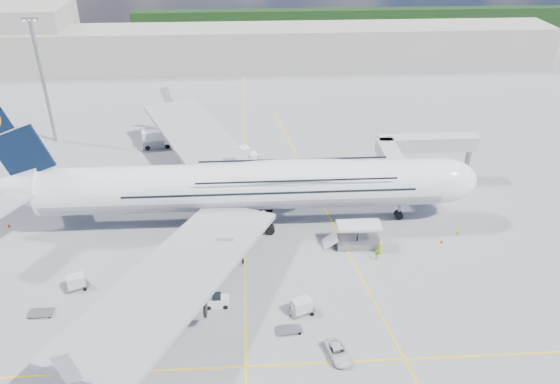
{
  "coord_description": "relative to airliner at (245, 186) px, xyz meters",
  "views": [
    {
      "loc": [
        1.24,
        -64.1,
        47.41
      ],
      "look_at": [
        5.56,
        8.0,
        6.7
      ],
      "focal_mm": 35.0,
      "sensor_mm": 36.0,
      "label": 1
    }
  ],
  "objects": [
    {
      "name": "ground",
      "position": [
        -0.26,
        -10.0,
        -6.87
      ],
      "size": [
        300.0,
        300.0,
        0.0
      ],
      "primitive_type": "plane",
      "color": "gray",
      "rests_on": "ground"
    },
    {
      "name": "taxi_line_main",
      "position": [
        -0.26,
        -10.0,
        -6.86
      ],
      "size": [
        0.25,
        220.0,
        0.01
      ],
      "primitive_type": "cube",
      "color": "yellow",
      "rests_on": "ground"
    },
    {
      "name": "taxi_line_cross",
      "position": [
        -0.26,
        -30.0,
        -6.86
      ],
      "size": [
        120.0,
        0.25,
        0.01
      ],
      "primitive_type": "cube",
      "color": "yellow",
      "rests_on": "ground"
    },
    {
      "name": "taxi_line_diag",
      "position": [
        13.74,
        -0.0,
        -6.86
      ],
      "size": [
        14.16,
        99.06,
        0.01
      ],
      "primitive_type": "cube",
      "rotation": [
        0.0,
        0.0,
        0.14
      ],
      "color": "yellow",
      "rests_on": "ground"
    },
    {
      "name": "airliner",
      "position": [
        0.0,
        0.0,
        0.0
      ],
      "size": [
        77.26,
        79.15,
        23.71
      ],
      "color": "white",
      "rests_on": "ground"
    },
    {
      "name": "jet_bridge",
      "position": [
        29.55,
        10.94,
        -0.02
      ],
      "size": [
        18.8,
        12.1,
        8.5
      ],
      "color": "#B7B7BC",
      "rests_on": "ground"
    },
    {
      "name": "cargo_loader",
      "position": [
        16.56,
        -7.11,
        -5.62
      ],
      "size": [
        8.53,
        3.2,
        3.67
      ],
      "color": "silver",
      "rests_on": "ground"
    },
    {
      "name": "light_mast",
      "position": [
        -40.26,
        35.0,
        6.34
      ],
      "size": [
        3.0,
        0.7,
        25.5
      ],
      "color": "gray",
      "rests_on": "ground"
    },
    {
      "name": "terminal",
      "position": [
        -0.26,
        85.0,
        -0.87
      ],
      "size": [
        180.0,
        16.0,
        12.0
      ],
      "primitive_type": "cube",
      "color": "#B2AD9E",
      "rests_on": "ground"
    },
    {
      "name": "hangar",
      "position": [
        -70.26,
        90.0,
        2.13
      ],
      "size": [
        40.0,
        22.0,
        18.0
      ],
      "primitive_type": "cube",
      "color": "#B2AD9E",
      "rests_on": "ground"
    },
    {
      "name": "tree_line",
      "position": [
        39.74,
        130.0,
        -2.87
      ],
      "size": [
        160.0,
        6.0,
        8.0
      ],
      "primitive_type": "cube",
      "color": "#193814",
      "rests_on": "ground"
    },
    {
      "name": "dolly_row_a",
      "position": [
        -26.03,
        -19.93,
        -6.52
      ],
      "size": [
        3.13,
        1.73,
        0.45
      ],
      "rotation": [
        0.0,
        0.0,
        0.03
      ],
      "color": "gray",
      "rests_on": "ground"
    },
    {
      "name": "dolly_row_b",
      "position": [
        -19.6,
        -23.56,
        -5.97
      ],
      "size": [
        2.98,
        2.35,
        1.67
      ],
      "rotation": [
        0.0,
        0.0,
        0.41
      ],
      "color": "gray",
      "rests_on": "ground"
    },
    {
      "name": "dolly_row_c",
      "position": [
        -8.9,
        -16.95,
        -5.75
      ],
      "size": [
        3.37,
        1.93,
        2.08
      ],
      "rotation": [
        0.0,
        0.0,
        0.06
      ],
      "color": "gray",
      "rests_on": "ground"
    },
    {
      "name": "dolly_back",
      "position": [
        -22.93,
        -14.84,
        -5.81
      ],
      "size": [
        3.52,
        2.76,
        1.98
      ],
      "rotation": [
        0.0,
        0.0,
        0.4
      ],
      "color": "gray",
      "rests_on": "ground"
    },
    {
      "name": "dolly_nose_far",
      "position": [
        5.08,
        -24.76,
        -6.53
      ],
      "size": [
        3.16,
        1.94,
        0.44
      ],
      "rotation": [
        0.0,
        0.0,
        0.12
      ],
      "color": "gray",
      "rests_on": "ground"
    },
    {
      "name": "dolly_nose_near",
      "position": [
        6.88,
        -21.51,
        -5.77
      ],
      "size": [
        3.65,
        2.8,
        2.05
      ],
      "rotation": [
        0.0,
        0.0,
        0.38
      ],
      "color": "gray",
      "rests_on": "ground"
    },
    {
      "name": "baggage_tug",
      "position": [
        -3.86,
        -19.66,
        -6.04
      ],
      "size": [
        3.03,
        1.45,
        1.88
      ],
      "rotation": [
        0.0,
        0.0,
        0.01
      ],
      "color": "white",
      "rests_on": "ground"
    },
    {
      "name": "catering_truck_inner",
      "position": [
        -0.87,
        20.82,
        -5.13
      ],
      "size": [
        6.6,
        3.92,
        3.68
      ],
      "rotation": [
        0.0,
        0.0,
        0.31
      ],
      "color": "gray",
      "rests_on": "ground"
    },
    {
      "name": "catering_truck_outer",
      "position": [
        -18.21,
        30.33,
        -5.18
      ],
      "size": [
        6.31,
        3.06,
        3.63
      ],
      "rotation": [
        0.0,
        0.0,
        0.15
      ],
      "color": "gray",
      "rests_on": "ground"
    },
    {
      "name": "service_van",
      "position": [
        10.33,
        -29.09,
        -6.24
      ],
      "size": [
        3.09,
        4.86,
        1.25
      ],
      "primitive_type": "imported",
      "rotation": [
        0.0,
        0.0,
        0.24
      ],
      "color": "silver",
      "rests_on": "ground"
    },
    {
      "name": "crew_nose",
      "position": [
        32.56,
        -5.57,
        -6.09
      ],
      "size": [
        0.67,
        0.57,
        1.55
      ],
      "primitive_type": "imported",
      "rotation": [
        0.0,
        0.0,
        0.41
      ],
      "color": "#ADDE17",
      "rests_on": "ground"
    },
    {
      "name": "crew_loader",
      "position": [
        18.77,
        -11.04,
        -6.09
      ],
      "size": [
        0.94,
        0.86,
        1.56
      ],
      "primitive_type": "imported",
      "rotation": [
        0.0,
        0.0,
        -0.45
      ],
      "color": "#96DC17",
      "rests_on": "ground"
    },
    {
      "name": "crew_wing",
      "position": [
        -9.24,
        -9.63,
        -6.09
      ],
      "size": [
        0.49,
        0.96,
        1.56
      ],
      "primitive_type": "imported",
      "rotation": [
        0.0,
        0.0,
        1.45
      ],
      "color": "#A3E818",
      "rests_on": "ground"
    },
    {
      "name": "crew_van",
      "position": [
        19.65,
        -9.41,
        -5.88
      ],
      "size": [
        1.12,
        1.13,
        1.98
      ],
      "primitive_type": "imported",
      "rotation": [
        0.0,
        0.0,
        2.33
      ],
      "color": "#CADE17",
      "rests_on": "ground"
    },
    {
      "name": "crew_tug",
      "position": [
        -7.62,
        -12.43,
        -5.94
      ],
      "size": [
        1.36,
        1.06,
        1.85
      ],
      "primitive_type": "imported",
      "rotation": [
        0.0,
        0.0,
        0.35
      ],
      "color": "#ACFF1A",
      "rests_on": "ground"
    },
    {
      "name": "cone_nose",
      "position": [
        29.57,
        -7.33,
        -6.57
      ],
      "size": [
        0.48,
        0.48,
        0.62
      ],
      "color": "#E2550B",
      "rests_on": "ground"
    },
    {
      "name": "cone_wing_left_inner",
      "position": [
        -5.98,
        21.18,
        -6.6
      ],
      "size": [
        0.44,
        0.44,
        0.55
      ],
      "color": "#E2550B",
      "rests_on": "ground"
    },
    {
      "name": "cone_wing_left_outer",
      "position": [
        -12.24,
        22.81,
        -6.64
      ],
      "size": [
        0.38,
        0.38,
        0.48
      ],
      "color": "#E2550B",
      "rests_on": "ground"
    },
    {
      "name": "cone_wing_right_inner",
      "position": [
        -4.76,
        -12.42,
        -6.57
      ],
      "size": [
        0.48,
        0.48,
        0.61
      ],
      "color": "#E2550B",
      "rests_on": "ground"
    },
    {
      "name": "cone_wing_right_outer",
      "position": [
        -18.17,
        -23.49,
        -6.62
      ],
      "size": [
        0.41,
        0.41,
        0.52
      ],
      "color": "#E2550B",
      "rests_on": "ground"
    },
    {
      "name": "cone_tail",
      "position": [
        -37.73,
        1.19,
        -6.6
      ],
      "size": [
        0.44,
        0.44,
        0.56
      ],
      "color": "#E2550B",
      "rests_on": "ground"
    }
  ]
}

